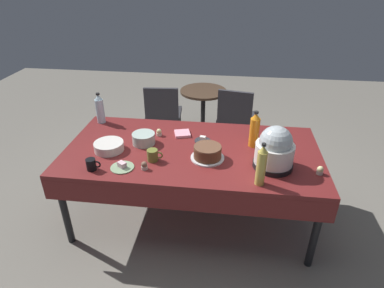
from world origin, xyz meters
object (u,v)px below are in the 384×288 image
Objects in this scene: potluck_table at (192,155)px; soda_bottle_water at (100,109)px; slow_cooker at (275,149)px; coffee_mug_black at (92,164)px; dessert_plate_teal at (276,146)px; maroon_chair_right at (236,115)px; round_cafe_table at (203,106)px; frosted_layer_cake at (208,153)px; dessert_plate_sage at (122,167)px; soda_bottle_ginger_ale at (261,166)px; maroon_chair_left at (163,111)px; cupcake_vanilla at (159,132)px; cupcake_cocoa at (144,166)px; glass_salad_bowl at (144,139)px; cupcake_berry at (320,170)px; ceramic_snack_bowl at (109,146)px; soda_bottle_orange_juice at (254,130)px; dessert_plate_charcoal at (203,140)px; coffee_mug_olive at (153,155)px.

soda_bottle_water is (-0.98, 0.42, 0.21)m from potluck_table.
coffee_mug_black is at bearing -171.06° from slow_cooker.
slow_cooker is 2.04× the size of dessert_plate_teal.
maroon_chair_right reaches higher than round_cafe_table.
frosted_layer_cake reaches higher than dessert_plate_sage.
maroon_chair_left is (-1.10, 1.78, -0.42)m from soda_bottle_ginger_ale.
frosted_layer_cake is at bearing -35.71° from cupcake_vanilla.
frosted_layer_cake is 0.53m from cupcake_cocoa.
dessert_plate_teal is (1.17, 0.07, -0.04)m from glass_salad_bowl.
soda_bottle_water is at bearing 161.31° from cupcake_berry.
dessert_plate_teal is (1.24, 0.48, -0.00)m from dessert_plate_sage.
glass_salad_bowl is 0.55m from coffee_mug_black.
ceramic_snack_bowl is at bearing -62.96° from soda_bottle_water.
maroon_chair_left is 1.18× the size of round_cafe_table.
frosted_layer_cake is 0.69m from dessert_plate_sage.
ceramic_snack_bowl is 0.32m from dessert_plate_sage.
dessert_plate_teal is 1.74m from soda_bottle_water.
frosted_layer_cake is 1.49× the size of dessert_plate_sage.
round_cafe_table is at bearing 91.83° from potluck_table.
cupcake_cocoa is 1.00× the size of cupcake_vanilla.
round_cafe_table is (-1.07, 1.82, -0.28)m from cupcake_berry.
soda_bottle_orange_juice is (0.38, 0.26, 0.10)m from frosted_layer_cake.
maroon_chair_left is at bearing 100.38° from cupcake_vanilla.
soda_bottle_ginger_ale is at bearing -107.45° from dessert_plate_teal.
dessert_plate_charcoal is 0.17× the size of maroon_chair_left.
cupcake_berry is 0.21× the size of soda_bottle_orange_juice.
frosted_layer_cake is 1.74m from round_cafe_table.
ceramic_snack_bowl is at bearing 178.20° from frosted_layer_cake.
frosted_layer_cake is at bearing 19.02° from dessert_plate_sage.
coffee_mug_olive is at bearing -156.88° from soda_bottle_orange_juice.
soda_bottle_orange_juice is at bearing 142.17° from cupcake_berry.
potluck_table is at bearing 166.07° from cupcake_berry.
cupcake_berry is (1.02, -0.25, 0.09)m from potluck_table.
maroon_chair_right is at bearing 80.74° from frosted_layer_cake.
soda_bottle_orange_juice reaches higher than coffee_mug_black.
potluck_table is at bearing -88.17° from round_cafe_table.
coffee_mug_black is (-0.40, -0.06, 0.02)m from cupcake_cocoa.
cupcake_cocoa is 0.21× the size of soda_bottle_orange_juice.
dessert_plate_charcoal is at bearing -14.33° from soda_bottle_water.
glass_salad_bowl is 0.66m from soda_bottle_water.
cupcake_berry is at bearing -13.93° from potluck_table.
soda_bottle_ginger_ale is at bearing -1.03° from coffee_mug_black.
soda_bottle_ginger_ale reaches higher than round_cafe_table.
slow_cooker is at bearing -100.61° from dessert_plate_teal.
frosted_layer_cake reaches higher than coffee_mug_olive.
maroon_chair_left reaches higher than cupcake_berry.
coffee_mug_olive is at bearing -178.25° from slow_cooker.
slow_cooker is at bearing -66.27° from soda_bottle_orange_juice.
ceramic_snack_bowl reaches higher than dessert_plate_charcoal.
coffee_mug_black is at bearing -109.10° from round_cafe_table.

